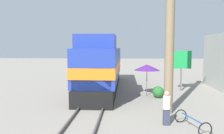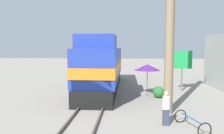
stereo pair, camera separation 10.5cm
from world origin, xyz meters
name	(u,v)px [view 1 (the left image)]	position (x,y,z in m)	size (l,w,h in m)	color
ground_plane	(94,103)	(0.00, 0.00, 0.00)	(120.00, 120.00, 0.00)	gray
rail_near	(84,102)	(-0.72, 0.00, 0.07)	(0.08, 36.66, 0.15)	#4C4742
rail_far	(105,102)	(0.72, 0.00, 0.07)	(0.08, 36.66, 0.15)	#4C4742
locomotive	(102,67)	(0.00, 4.85, 1.97)	(2.88, 13.64, 4.56)	black
utility_pole	(170,9)	(4.46, -1.81, 5.76)	(1.80, 0.50, 11.44)	#726047
vendor_umbrella	(147,67)	(3.67, 2.57, 2.19)	(1.97, 1.97, 2.41)	#4C4C4C
billboard_sign	(182,62)	(6.79, 4.68, 2.46)	(1.62, 0.12, 3.43)	#595959
shrub_cluster	(158,92)	(4.45, 1.92, 0.43)	(0.85, 0.85, 0.85)	#236028
person_bystander	(167,107)	(3.99, -3.83, 0.89)	(0.34, 0.34, 1.64)	#2D3347
bicycle	(192,122)	(5.04, -4.29, 0.34)	(1.18, 2.05, 0.65)	black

